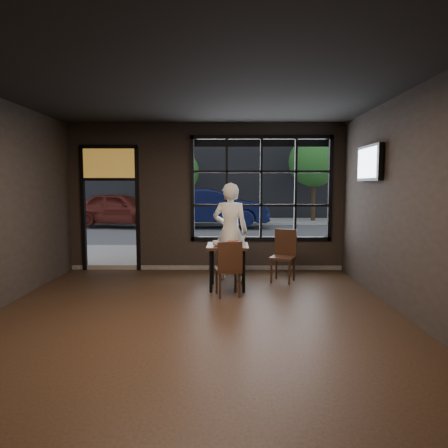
{
  "coord_description": "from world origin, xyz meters",
  "views": [
    {
      "loc": [
        0.45,
        -5.21,
        1.87
      ],
      "look_at": [
        0.4,
        2.2,
        1.15
      ],
      "focal_mm": 32.0,
      "sensor_mm": 36.0,
      "label": 1
    }
  ],
  "objects_px": {
    "cafe_table": "(228,267)",
    "navy_car": "(214,207)",
    "chair_near": "(228,268)",
    "man": "(230,232)"
  },
  "relations": [
    {
      "from": "chair_near",
      "to": "man",
      "type": "height_order",
      "value": "man"
    },
    {
      "from": "man",
      "to": "navy_car",
      "type": "relative_size",
      "value": 0.4
    },
    {
      "from": "man",
      "to": "navy_car",
      "type": "distance_m",
      "value": 9.76
    },
    {
      "from": "cafe_table",
      "to": "navy_car",
      "type": "distance_m",
      "value": 10.44
    },
    {
      "from": "cafe_table",
      "to": "chair_near",
      "type": "xyz_separation_m",
      "value": [
        0.01,
        -0.49,
        0.07
      ]
    },
    {
      "from": "navy_car",
      "to": "chair_near",
      "type": "bearing_deg",
      "value": -175.27
    },
    {
      "from": "navy_car",
      "to": "cafe_table",
      "type": "bearing_deg",
      "value": -175.16
    },
    {
      "from": "cafe_table",
      "to": "man",
      "type": "bearing_deg",
      "value": 85.94
    },
    {
      "from": "chair_near",
      "to": "navy_car",
      "type": "bearing_deg",
      "value": -97.77
    },
    {
      "from": "cafe_table",
      "to": "navy_car",
      "type": "relative_size",
      "value": 0.17
    }
  ]
}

